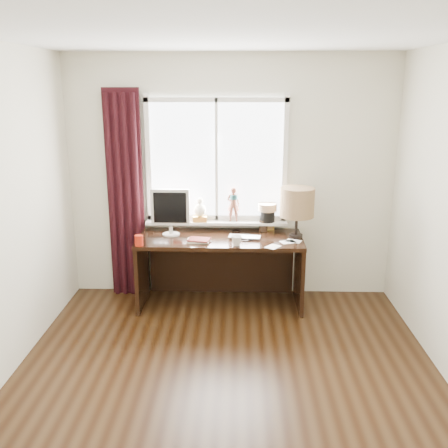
{
  "coord_description": "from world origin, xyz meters",
  "views": [
    {
      "loc": [
        0.08,
        -3.3,
        2.28
      ],
      "look_at": [
        -0.05,
        1.25,
        1.0
      ],
      "focal_mm": 40.0,
      "sensor_mm": 36.0,
      "label": 1
    }
  ],
  "objects_px": {
    "red_cup": "(139,240)",
    "laptop": "(245,237)",
    "table_lamp": "(297,203)",
    "mug": "(237,240)",
    "monitor": "(170,209)",
    "desk": "(221,256)"
  },
  "relations": [
    {
      "from": "laptop",
      "to": "table_lamp",
      "type": "distance_m",
      "value": 0.64
    },
    {
      "from": "laptop",
      "to": "desk",
      "type": "xyz_separation_m",
      "value": [
        -0.25,
        0.13,
        -0.26
      ]
    },
    {
      "from": "laptop",
      "to": "mug",
      "type": "height_order",
      "value": "mug"
    },
    {
      "from": "red_cup",
      "to": "table_lamp",
      "type": "height_order",
      "value": "table_lamp"
    },
    {
      "from": "desk",
      "to": "monitor",
      "type": "xyz_separation_m",
      "value": [
        -0.52,
        -0.03,
        0.52
      ]
    },
    {
      "from": "mug",
      "to": "table_lamp",
      "type": "bearing_deg",
      "value": 25.96
    },
    {
      "from": "table_lamp",
      "to": "red_cup",
      "type": "bearing_deg",
      "value": -168.06
    },
    {
      "from": "mug",
      "to": "monitor",
      "type": "height_order",
      "value": "monitor"
    },
    {
      "from": "monitor",
      "to": "table_lamp",
      "type": "xyz_separation_m",
      "value": [
        1.3,
        -0.04,
        0.09
      ]
    },
    {
      "from": "table_lamp",
      "to": "laptop",
      "type": "bearing_deg",
      "value": -173.25
    },
    {
      "from": "laptop",
      "to": "monitor",
      "type": "distance_m",
      "value": 0.83
    },
    {
      "from": "mug",
      "to": "red_cup",
      "type": "height_order",
      "value": "red_cup"
    },
    {
      "from": "laptop",
      "to": "monitor",
      "type": "xyz_separation_m",
      "value": [
        -0.78,
        0.1,
        0.27
      ]
    },
    {
      "from": "laptop",
      "to": "monitor",
      "type": "relative_size",
      "value": 0.67
    },
    {
      "from": "red_cup",
      "to": "laptop",
      "type": "bearing_deg",
      "value": 14.51
    },
    {
      "from": "desk",
      "to": "table_lamp",
      "type": "distance_m",
      "value": 0.99
    },
    {
      "from": "red_cup",
      "to": "desk",
      "type": "distance_m",
      "value": 0.93
    },
    {
      "from": "table_lamp",
      "to": "monitor",
      "type": "bearing_deg",
      "value": 178.41
    },
    {
      "from": "mug",
      "to": "table_lamp",
      "type": "relative_size",
      "value": 0.2
    },
    {
      "from": "red_cup",
      "to": "table_lamp",
      "type": "distance_m",
      "value": 1.63
    },
    {
      "from": "desk",
      "to": "table_lamp",
      "type": "height_order",
      "value": "table_lamp"
    },
    {
      "from": "laptop",
      "to": "red_cup",
      "type": "relative_size",
      "value": 3.06
    }
  ]
}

